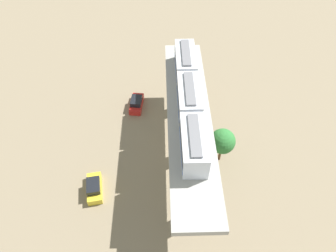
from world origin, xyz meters
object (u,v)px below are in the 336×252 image
object	(u,v)px
tree_near_viaduct	(223,141)
train	(189,98)
parked_car_yellow	(94,188)
parked_car_red	(137,103)

from	to	relation	value
tree_near_viaduct	train	bearing A→B (deg)	-21.75
train	parked_car_yellow	xyz separation A→B (m)	(12.06, 6.38, -9.31)
parked_car_yellow	tree_near_viaduct	xyz separation A→B (m)	(-16.62, -4.56, 3.21)
train	tree_near_viaduct	xyz separation A→B (m)	(-4.57, 1.82, -6.10)
tree_near_viaduct	parked_car_red	bearing A→B (deg)	-41.82
parked_car_yellow	train	bearing A→B (deg)	-161.10
parked_car_red	tree_near_viaduct	world-z (taller)	tree_near_viaduct
train	parked_car_red	distance (m)	14.76
parked_car_red	tree_near_viaduct	bearing A→B (deg)	144.37
parked_car_yellow	parked_car_red	size ratio (longest dim) A/B	1.01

